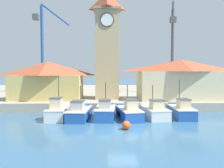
% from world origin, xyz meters
% --- Properties ---
extents(ground_plane, '(300.00, 300.00, 0.00)m').
position_xyz_m(ground_plane, '(0.00, 0.00, 0.00)').
color(ground_plane, '#386689').
extents(quay_wharf, '(120.00, 40.00, 1.19)m').
position_xyz_m(quay_wharf, '(0.00, 28.74, 0.59)').
color(quay_wharf, '#A89E89').
rests_on(quay_wharf, ground).
extents(fishing_boat_far_left, '(2.14, 4.54, 4.59)m').
position_xyz_m(fishing_boat_far_left, '(-6.68, 5.29, 0.81)').
color(fishing_boat_far_left, silver).
rests_on(fishing_boat_far_left, ground).
extents(fishing_boat_left_outer, '(2.42, 5.06, 3.58)m').
position_xyz_m(fishing_boat_left_outer, '(-4.31, 5.03, 0.74)').
color(fishing_boat_left_outer, '#2356A8').
rests_on(fishing_boat_left_outer, ground).
extents(fishing_boat_left_inner, '(2.33, 4.83, 3.93)m').
position_xyz_m(fishing_boat_left_inner, '(-1.51, 5.21, 0.79)').
color(fishing_boat_left_inner, '#2356A8').
rests_on(fishing_boat_left_inner, ground).
extents(fishing_boat_mid_left, '(2.75, 5.47, 3.68)m').
position_xyz_m(fishing_boat_mid_left, '(1.06, 5.30, 0.75)').
color(fishing_boat_mid_left, '#2356A8').
rests_on(fishing_boat_mid_left, ground).
extents(fishing_boat_center, '(2.64, 5.12, 3.61)m').
position_xyz_m(fishing_boat_center, '(3.94, 5.64, 0.73)').
color(fishing_boat_center, silver).
rests_on(fishing_boat_center, ground).
extents(fishing_boat_mid_right, '(2.16, 5.18, 4.22)m').
position_xyz_m(fishing_boat_mid_right, '(6.99, 5.80, 0.76)').
color(fishing_boat_mid_right, '#2356A8').
rests_on(fishing_boat_mid_right, ground).
extents(clock_tower, '(3.82, 3.82, 17.09)m').
position_xyz_m(clock_tower, '(-1.29, 13.88, 9.30)').
color(clock_tower, tan).
rests_on(clock_tower, quay_wharf).
extents(warehouse_left, '(10.07, 5.78, 5.43)m').
position_xyz_m(warehouse_left, '(-9.88, 13.40, 3.97)').
color(warehouse_left, tan).
rests_on(warehouse_left, quay_wharf).
extents(warehouse_right, '(12.49, 5.89, 5.67)m').
position_xyz_m(warehouse_right, '(9.34, 12.64, 4.08)').
color(warehouse_right, beige).
rests_on(warehouse_right, quay_wharf).
extents(port_crane_near, '(3.31, 9.33, 17.35)m').
position_xyz_m(port_crane_near, '(11.19, 23.15, 7.49)').
color(port_crane_near, '#353539').
rests_on(port_crane_near, quay_wharf).
extents(port_crane_far, '(5.32, 7.73, 16.43)m').
position_xyz_m(port_crane_far, '(-13.04, 22.44, 7.42)').
color(port_crane_far, navy).
rests_on(port_crane_far, quay_wharf).
extents(mooring_buoy, '(0.77, 0.77, 0.77)m').
position_xyz_m(mooring_buoy, '(0.35, 0.64, 0.38)').
color(mooring_buoy, '#E54C19').
rests_on(mooring_buoy, ground).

